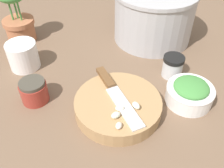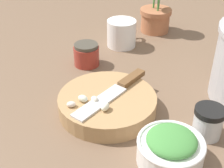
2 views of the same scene
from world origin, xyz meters
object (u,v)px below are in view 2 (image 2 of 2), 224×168
Objects in this scene: herb_bowl at (171,148)px; garlic_cloves at (90,102)px; chef_knife at (116,90)px; honey_jar at (86,55)px; coffee_mug at (122,33)px; spice_jar at (208,122)px; potted_herb at (156,9)px; cutting_board at (107,103)px.

garlic_cloves is at bearing -160.06° from herb_bowl.
chef_knife is 0.22m from honey_jar.
chef_knife is 1.96× the size of coffee_mug.
spice_jar is (-0.02, 0.11, 0.00)m from herb_bowl.
garlic_cloves is 1.12× the size of honey_jar.
chef_knife is at bearing -49.29° from potted_herb.
honey_jar is at bearing -74.14° from potted_herb.
honey_jar is at bearing 174.35° from herb_bowl.
potted_herb is (-0.04, 0.17, 0.04)m from coffee_mug.
coffee_mug is at bearing 169.39° from spice_jar.
coffee_mug is (-0.28, 0.22, 0.02)m from cutting_board.
herb_bowl is 0.63m from potted_herb.
herb_bowl is 0.66× the size of potted_herb.
potted_herb is at bearing 102.86° from coffee_mug.
potted_herb reaches higher than honey_jar.
spice_jar is at bearing 98.11° from herb_bowl.
coffee_mug is (-0.47, 0.20, 0.01)m from herb_bowl.
potted_herb reaches higher than garlic_cloves.
chef_knife is at bearing -8.87° from honey_jar.
spice_jar is at bearing 46.61° from garlic_cloves.
garlic_cloves is 0.26m from honey_jar.
potted_herb is at bearing 153.05° from spice_jar.
garlic_cloves is 0.64× the size of herb_bowl.
chef_knife is 2.81× the size of garlic_cloves.
potted_herb is (-0.50, 0.25, 0.05)m from spice_jar.
spice_jar reaches higher than chef_knife.
herb_bowl is 0.42m from honey_jar.
spice_jar reaches higher than herb_bowl.
herb_bowl is 1.73× the size of honey_jar.
potted_herb reaches higher than cutting_board.
spice_jar is (0.17, 0.18, -0.01)m from garlic_cloves.
spice_jar is at bearing 10.26° from honey_jar.
chef_knife reaches higher than cutting_board.
coffee_mug is at bearing -54.97° from chef_knife.
herb_bowl reaches higher than cutting_board.
honey_jar is at bearing -28.43° from chef_knife.
coffee_mug is at bearing 157.11° from herb_bowl.
coffee_mug reaches higher than honey_jar.
cutting_board is 0.20m from herb_bowl.
honey_jar is at bearing 164.53° from cutting_board.
coffee_mug is 0.61× the size of potted_herb.
chef_knife is 0.33m from coffee_mug.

